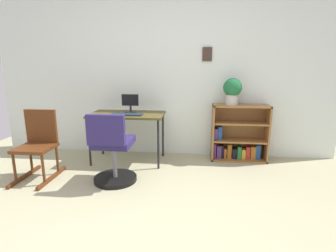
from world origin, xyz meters
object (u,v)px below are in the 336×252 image
desk (127,117)px  rocking_chair (38,144)px  monitor (130,103)px  keyboard (127,114)px  office_chair (113,153)px  bookshelf_low (238,135)px  potted_plant_on_shelf (232,90)px

desk → rocking_chair: rocking_chair is taller
desk → monitor: 0.21m
keyboard → office_chair: bearing=-91.5°
desk → bookshelf_low: (1.60, 0.26, -0.29)m
bookshelf_low → potted_plant_on_shelf: (-0.13, -0.05, 0.68)m
desk → monitor: (0.03, 0.09, 0.19)m
rocking_chair → potted_plant_on_shelf: potted_plant_on_shelf is taller
monitor → bookshelf_low: bearing=5.9°
rocking_chair → keyboard: bearing=28.6°
monitor → potted_plant_on_shelf: 1.47m
office_chair → rocking_chair: office_chair is taller
monitor → bookshelf_low: 1.66m
desk → potted_plant_on_shelf: size_ratio=2.76×
monitor → potted_plant_on_shelf: (1.45, 0.11, 0.20)m
keyboard → rocking_chair: (-0.99, -0.54, -0.29)m
office_chair → rocking_chair: 0.98m
monitor → keyboard: monitor is taller
desk → bookshelf_low: bookshelf_low is taller
rocking_chair → monitor: bearing=37.3°
rocking_chair → bookshelf_low: rocking_chair is taller
bookshelf_low → potted_plant_on_shelf: size_ratio=2.18×
office_chair → potted_plant_on_shelf: size_ratio=2.30×
monitor → office_chair: bearing=-91.3°
monitor → keyboard: bearing=-90.6°
desk → potted_plant_on_shelf: bearing=7.8°
keyboard → potted_plant_on_shelf: potted_plant_on_shelf is taller
desk → keyboard: 0.14m
keyboard → office_chair: size_ratio=0.50×
keyboard → bookshelf_low: size_ratio=0.53×
bookshelf_low → potted_plant_on_shelf: bearing=-157.3°
desk → office_chair: (0.01, -0.75, -0.27)m
desk → rocking_chair: 1.19m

